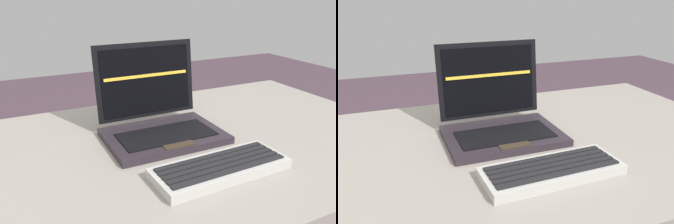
{
  "view_description": "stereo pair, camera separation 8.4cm",
  "coord_description": "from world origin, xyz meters",
  "views": [
    {
      "loc": [
        -0.34,
        -0.74,
        1.13
      ],
      "look_at": [
        0.02,
        0.01,
        0.83
      ],
      "focal_mm": 36.6,
      "sensor_mm": 36.0,
      "label": 1
    },
    {
      "loc": [
        -0.26,
        -0.77,
        1.13
      ],
      "look_at": [
        0.02,
        0.01,
        0.83
      ],
      "focal_mm": 36.6,
      "sensor_mm": 36.0,
      "label": 2
    }
  ],
  "objects": [
    {
      "name": "desk",
      "position": [
        0.0,
        0.0,
        0.67
      ],
      "size": [
        1.45,
        0.79,
        0.74
      ],
      "color": "gray",
      "rests_on": "ground"
    },
    {
      "name": "external_keyboard",
      "position": [
        0.06,
        -0.18,
        0.75
      ],
      "size": [
        0.32,
        0.13,
        0.03
      ],
      "color": "beige",
      "rests_on": "desk"
    },
    {
      "name": "laptop_front",
      "position": [
        0.03,
        0.07,
        0.79
      ],
      "size": [
        0.31,
        0.25,
        0.25
      ],
      "color": "#2A222A",
      "rests_on": "desk"
    }
  ]
}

